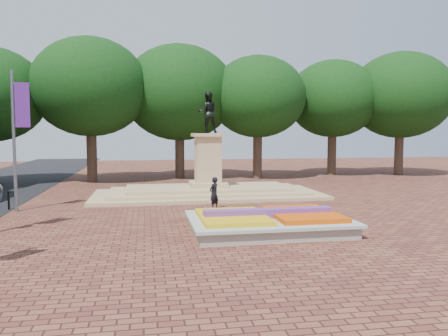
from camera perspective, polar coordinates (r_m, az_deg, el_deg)
The scene contains 5 objects.
ground at distance 19.42m, azimuth 1.27°, elevation -7.06°, with size 90.00×90.00×0.00m, color brown.
flower_bed at distance 17.68m, azimuth 5.87°, elevation -7.00°, with size 6.30×4.30×0.91m.
monument at distance 27.07m, azimuth -2.11°, elevation -1.84°, with size 14.00×6.00×6.40m.
tree_row_back at distance 37.24m, azimuth -0.75°, elevation 8.85°, with size 44.80×8.80×10.43m.
pedestrian at distance 22.38m, azimuth -1.32°, elevation -3.32°, with size 0.61×0.40×1.68m, color black.
Camera 1 is at (-3.81, -18.63, 3.94)m, focal length 35.00 mm.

